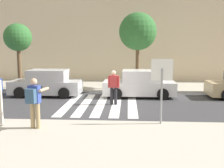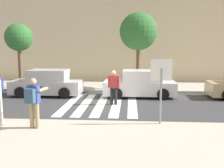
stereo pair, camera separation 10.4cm
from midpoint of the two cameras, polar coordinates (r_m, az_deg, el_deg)
name	(u,v)px [view 2 (the right image)]	position (r m, az deg, el deg)	size (l,w,h in m)	color
ground_plane	(100,105)	(13.18, -2.32, -4.59)	(120.00, 120.00, 0.00)	#38383A
sidewalk_near	(74,154)	(7.31, -7.87, -14.90)	(60.00, 6.00, 0.14)	#B2AD9E
sidewalk_far	(110,86)	(19.04, -0.34, -0.36)	(60.00, 4.80, 0.14)	#B2AD9E
building_facade_far	(114,41)	(23.21, 0.49, 9.34)	(56.00, 4.00, 6.71)	beige
crosswalk_stripe_0	(70,104)	(13.63, -8.95, -4.22)	(0.44, 5.20, 0.01)	silver
crosswalk_stripe_1	(85,104)	(13.48, -5.62, -4.31)	(0.44, 5.20, 0.01)	silver
crosswalk_stripe_2	(101,104)	(13.37, -2.23, -4.38)	(0.44, 5.20, 0.01)	silver
crosswalk_stripe_3	(116,104)	(13.31, 1.21, -4.43)	(0.44, 5.20, 0.01)	silver
crosswalk_stripe_4	(132,105)	(13.29, 4.66, -4.47)	(0.44, 5.20, 0.01)	silver
stop_sign	(161,77)	(9.45, 10.96, 1.46)	(0.76, 0.08, 2.34)	gray
photographer_with_backpack	(33,99)	(9.24, -16.44, -3.09)	(0.67, 0.90, 1.72)	tan
pedestrian_crossing	(114,85)	(13.09, 0.61, -0.33)	(0.58, 0.25, 1.72)	#232328
parked_car_silver	(47,83)	(15.98, -13.70, 0.11)	(4.10, 1.92, 1.55)	#B7BABF
parked_car_white	(140,84)	(15.24, 6.31, -0.09)	(4.10, 1.92, 1.55)	white
street_tree_west	(19,38)	(18.50, -19.49, 9.40)	(1.81, 1.81, 4.26)	brown
street_tree_center	(138,32)	(17.20, 5.95, 11.24)	(2.42, 2.42, 4.93)	brown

